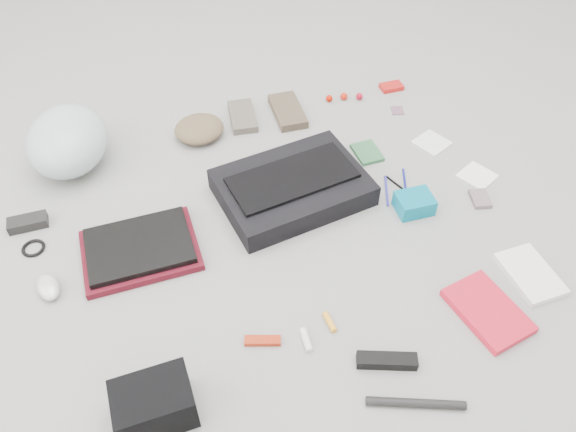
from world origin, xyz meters
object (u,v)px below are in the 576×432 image
object	(u,v)px
book_red	(488,311)
accordion_wallet	(414,203)
laptop	(139,246)
bike_helmet	(67,141)
camera_bag	(154,404)
messenger_bag	(292,187)

from	to	relation	value
book_red	accordion_wallet	world-z (taller)	accordion_wallet
laptop	bike_helmet	world-z (taller)	bike_helmet
camera_bag	accordion_wallet	distance (m)	1.00
messenger_bag	accordion_wallet	world-z (taller)	messenger_bag
messenger_bag	bike_helmet	distance (m)	0.79
messenger_bag	laptop	bearing A→B (deg)	-178.69
bike_helmet	book_red	bearing A→B (deg)	-30.81
laptop	bike_helmet	bearing A→B (deg)	107.90
bike_helmet	accordion_wallet	size ratio (longest dim) A/B	2.89
messenger_bag	accordion_wallet	distance (m)	0.40
laptop	book_red	distance (m)	1.02
laptop	book_red	xyz separation A→B (m)	(0.86, -0.56, -0.02)
book_red	accordion_wallet	bearing A→B (deg)	81.04
messenger_bag	accordion_wallet	bearing A→B (deg)	-35.94
camera_bag	bike_helmet	bearing A→B (deg)	95.92
camera_bag	book_red	size ratio (longest dim) A/B	0.81
messenger_bag	laptop	world-z (taller)	messenger_bag
bike_helmet	book_red	world-z (taller)	bike_helmet
bike_helmet	accordion_wallet	world-z (taller)	bike_helmet
bike_helmet	accordion_wallet	xyz separation A→B (m)	(1.01, -0.63, -0.07)
messenger_bag	bike_helmet	xyz separation A→B (m)	(-0.66, 0.43, 0.06)
camera_bag	book_red	xyz separation A→B (m)	(0.91, -0.04, -0.05)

